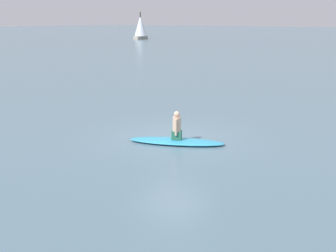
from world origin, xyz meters
name	(u,v)px	position (x,y,z in m)	size (l,w,h in m)	color
ground_plane	(173,138)	(0.00, 0.00, 0.00)	(400.00, 400.00, 0.00)	slate
surfboard	(177,141)	(-0.44, 0.37, 0.07)	(3.13, 0.80, 0.14)	#339EC6
person_paddler	(177,127)	(-0.44, 0.37, 0.56)	(0.39, 0.40, 0.94)	#26664C
sailboat_far_left	(140,27)	(46.48, -49.88, 2.48)	(2.72, 3.63, 5.28)	#B2A893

